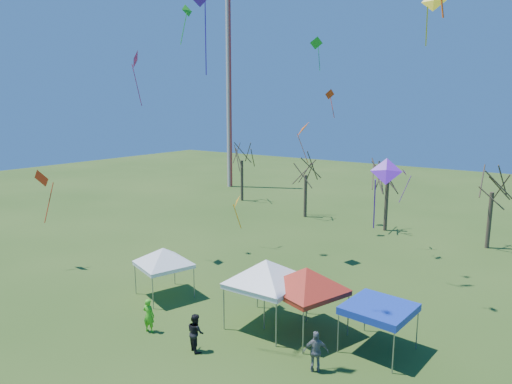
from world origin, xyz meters
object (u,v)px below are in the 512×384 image
at_px(tent_white_mid, 266,264).
at_px(person_grey, 316,351).
at_px(tree_0, 242,146).
at_px(tree_2, 389,161).
at_px(person_dark, 196,332).
at_px(tent_blue, 379,309).
at_px(tree_3, 494,172).
at_px(tent_white_west, 163,251).
at_px(radio_mast, 229,95).
at_px(tent_red, 306,272).
at_px(person_green, 149,315).
at_px(tree_1, 306,160).

relative_size(tent_white_mid, person_grey, 2.57).
height_order(tree_0, tree_2, tree_0).
bearing_deg(person_dark, tent_blue, -121.81).
height_order(tree_3, tent_white_west, tree_3).
distance_m(tent_blue, person_grey, 3.65).
relative_size(radio_mast, tent_white_west, 6.81).
distance_m(tent_white_mid, tent_red, 2.08).
bearing_deg(tree_2, person_grey, -76.83).
bearing_deg(tent_white_mid, person_dark, -107.77).
relative_size(tree_2, tent_red, 1.95).
height_order(tree_2, tent_blue, tree_2).
relative_size(person_green, person_dark, 0.97).
bearing_deg(person_grey, tree_2, -109.34).
xyz_separation_m(tree_3, person_grey, (-2.93, -23.03, -5.18)).
distance_m(tree_1, person_grey, 27.83).
relative_size(radio_mast, tent_blue, 8.25).
distance_m(tent_white_west, tent_blue, 12.59).
height_order(tree_0, tent_red, tree_0).
xyz_separation_m(tree_0, tent_white_west, (12.97, -24.63, -3.73)).
relative_size(tree_2, tent_blue, 2.70).
distance_m(radio_mast, tree_2, 28.08).
bearing_deg(radio_mast, tree_0, -42.77).
distance_m(tree_0, person_dark, 34.18).
bearing_deg(radio_mast, person_grey, -46.69).
relative_size(tent_red, person_grey, 2.33).
bearing_deg(person_green, tree_0, -73.72).
bearing_deg(tent_blue, person_dark, -144.58).
xyz_separation_m(tree_3, person_dark, (-8.21, -24.74, -5.19)).
xyz_separation_m(tree_2, person_dark, (0.19, -25.08, -5.40)).
relative_size(person_green, person_grey, 0.96).
distance_m(tree_2, tent_white_west, 22.60).
relative_size(tree_0, person_dark, 4.75).
bearing_deg(person_green, tree_1, -90.49).
distance_m(tent_blue, person_green, 11.09).
bearing_deg(tree_3, tree_0, 172.92).
height_order(tree_0, tent_white_mid, tree_0).
bearing_deg(person_green, person_dark, 168.18).
bearing_deg(tree_3, person_dark, -108.36).
relative_size(tree_1, tent_white_west, 2.05).
xyz_separation_m(tree_3, tent_white_west, (-13.91, -21.29, -3.32)).
xyz_separation_m(radio_mast, tree_0, (7.15, -6.62, -6.01)).
bearing_deg(person_dark, tree_3, -85.59).
relative_size(tree_0, tree_2, 1.03).
bearing_deg(tree_2, tree_3, -2.27).
distance_m(tree_3, tent_blue, 20.37).
distance_m(radio_mast, tent_blue, 45.45).
height_order(tree_1, tree_3, tree_3).
bearing_deg(tent_blue, tent_white_west, -173.70).
bearing_deg(tent_white_mid, person_green, -137.92).
height_order(radio_mast, tree_2, radio_mast).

